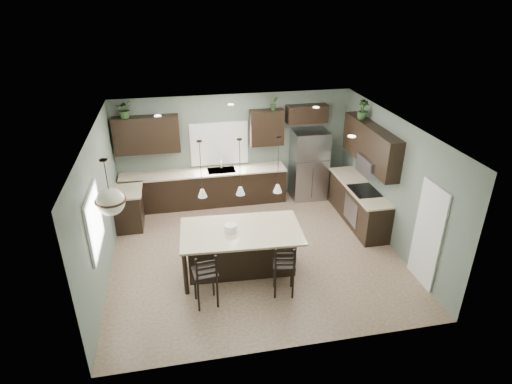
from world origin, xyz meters
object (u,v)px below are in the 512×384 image
(refrigerator, at_px, (309,164))
(kitchen_island, at_px, (241,250))
(plant_back_left, at_px, (125,109))
(serving_dish, at_px, (231,228))
(bar_stool_left, at_px, (205,278))
(bar_stool_right, at_px, (284,269))

(refrigerator, height_order, kitchen_island, refrigerator)
(refrigerator, bearing_deg, plant_back_left, 178.10)
(refrigerator, distance_m, serving_dish, 3.86)
(refrigerator, xyz_separation_m, plant_back_left, (-4.50, 0.15, 1.69))
(bar_stool_left, distance_m, plant_back_left, 4.69)
(kitchen_island, bearing_deg, bar_stool_right, -49.94)
(serving_dish, relative_size, bar_stool_right, 0.22)
(bar_stool_left, xyz_separation_m, plant_back_left, (-1.41, 3.98, 2.05))
(kitchen_island, distance_m, plant_back_left, 4.37)
(bar_stool_right, bearing_deg, refrigerator, 77.74)
(kitchen_island, height_order, bar_stool_right, bar_stool_right)
(serving_dish, relative_size, plant_back_left, 0.56)
(refrigerator, height_order, plant_back_left, plant_back_left)
(plant_back_left, bearing_deg, kitchen_island, -54.70)
(serving_dish, height_order, bar_stool_left, bar_stool_left)
(plant_back_left, bearing_deg, bar_stool_right, -54.34)
(refrigerator, distance_m, bar_stool_right, 4.17)
(bar_stool_left, bearing_deg, plant_back_left, 103.17)
(kitchen_island, bearing_deg, serving_dish, -180.00)
(bar_stool_left, bearing_deg, serving_dish, 50.23)
(serving_dish, xyz_separation_m, bar_stool_right, (0.85, -0.87, -0.45))
(refrigerator, relative_size, plant_back_left, 4.34)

